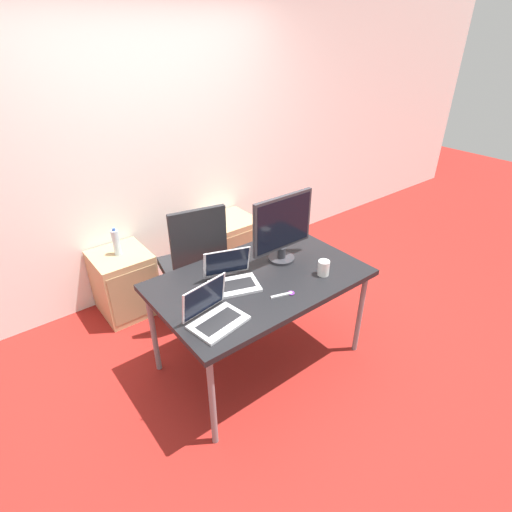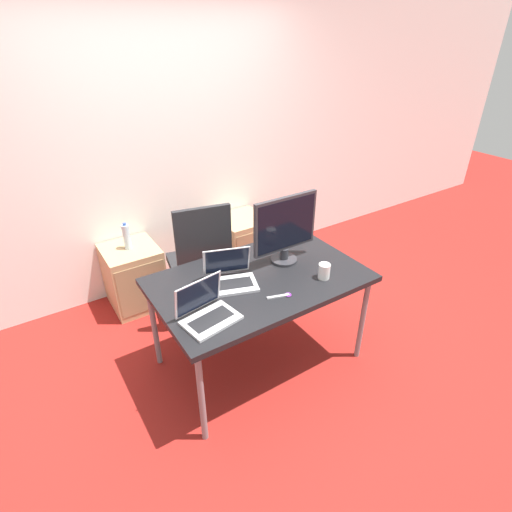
{
  "view_description": "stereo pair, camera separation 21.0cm",
  "coord_description": "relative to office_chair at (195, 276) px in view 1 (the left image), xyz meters",
  "views": [
    {
      "loc": [
        -1.44,
        -1.8,
        2.27
      ],
      "look_at": [
        0.0,
        0.05,
        0.91
      ],
      "focal_mm": 28.0,
      "sensor_mm": 36.0,
      "label": 1
    },
    {
      "loc": [
        -1.27,
        -1.92,
        2.27
      ],
      "look_at": [
        0.0,
        0.05,
        0.91
      ],
      "focal_mm": 28.0,
      "sensor_mm": 36.0,
      "label": 2
    }
  ],
  "objects": [
    {
      "name": "monitor",
      "position": [
        0.37,
        -0.67,
        0.6
      ],
      "size": [
        0.51,
        0.19,
        0.5
      ],
      "color": "#2D2D33",
      "rests_on": "desk"
    },
    {
      "name": "coffee_cup_brown",
      "position": [
        -0.07,
        -0.52,
        0.39
      ],
      "size": [
        0.08,
        0.08,
        0.11
      ],
      "color": "maroon",
      "rests_on": "desk"
    },
    {
      "name": "scissors",
      "position": [
        0.1,
        -1.02,
        0.34
      ],
      "size": [
        0.17,
        0.08,
        0.01
      ],
      "color": "#B2B2B7",
      "rests_on": "desk"
    },
    {
      "name": "laptop_left",
      "position": [
        -0.4,
        -0.96,
        0.38
      ],
      "size": [
        0.35,
        0.3,
        0.24
      ],
      "color": "silver",
      "rests_on": "desk"
    },
    {
      "name": "coffee_cup_white",
      "position": [
        0.47,
        -1.0,
        0.39
      ],
      "size": [
        0.08,
        0.08,
        0.11
      ],
      "color": "white",
      "rests_on": "desk"
    },
    {
      "name": "cabinet_right",
      "position": [
        0.7,
        0.47,
        -0.13
      ],
      "size": [
        0.46,
        0.49,
        0.58
      ],
      "color": "tan",
      "rests_on": "ground_plane"
    },
    {
      "name": "cabinet_left",
      "position": [
        -0.45,
        0.47,
        -0.13
      ],
      "size": [
        0.46,
        0.49,
        0.58
      ],
      "color": "tan",
      "rests_on": "ground_plane"
    },
    {
      "name": "wall_back",
      "position": [
        0.1,
        0.75,
        0.88
      ],
      "size": [
        10.0,
        0.05,
        2.6
      ],
      "color": "white",
      "rests_on": "ground_plane"
    },
    {
      "name": "ground_plane",
      "position": [
        0.1,
        -0.76,
        -0.42
      ],
      "size": [
        14.0,
        14.0,
        0.0
      ],
      "primitive_type": "plane",
      "color": "maroon"
    },
    {
      "name": "water_bottle",
      "position": [
        -0.45,
        0.47,
        0.27
      ],
      "size": [
        0.06,
        0.06,
        0.24
      ],
      "color": "silver",
      "rests_on": "cabinet_left"
    },
    {
      "name": "laptop_right",
      "position": [
        -0.1,
        -0.71,
        0.38
      ],
      "size": [
        0.38,
        0.36,
        0.23
      ],
      "color": "silver",
      "rests_on": "desk"
    },
    {
      "name": "desk",
      "position": [
        0.1,
        -0.76,
        0.28
      ],
      "size": [
        1.45,
        0.9,
        0.76
      ],
      "color": "black",
      "rests_on": "ground_plane"
    },
    {
      "name": "office_chair",
      "position": [
        0.0,
        0.0,
        0.0
      ],
      "size": [
        0.57,
        0.6,
        1.1
      ],
      "color": "#232326",
      "rests_on": "ground_plane"
    }
  ]
}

